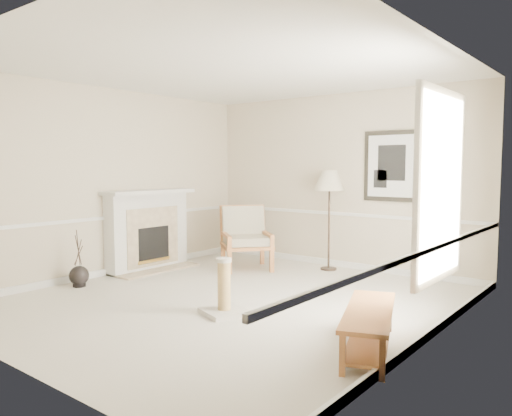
% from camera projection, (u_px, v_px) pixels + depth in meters
% --- Properties ---
extents(ground, '(5.50, 5.50, 0.00)m').
position_uv_depth(ground, '(231.00, 300.00, 6.35)').
color(ground, silver).
rests_on(ground, ground).
extents(room, '(5.04, 5.54, 2.92)m').
position_uv_depth(room, '(243.00, 153.00, 6.17)').
color(room, beige).
rests_on(room, ground).
extents(fireplace, '(0.64, 1.64, 1.31)m').
position_uv_depth(fireplace, '(148.00, 231.00, 8.21)').
color(fireplace, white).
rests_on(fireplace, ground).
extents(floor_vase, '(0.28, 0.28, 0.81)m').
position_uv_depth(floor_vase, '(79.00, 276.00, 7.03)').
color(floor_vase, black).
rests_on(floor_vase, ground).
extents(armchair, '(1.14, 1.13, 1.04)m').
position_uv_depth(armchair, '(245.00, 235.00, 8.33)').
color(armchair, olive).
rests_on(armchair, ground).
extents(floor_lamp, '(0.66, 0.66, 1.63)m').
position_uv_depth(floor_lamp, '(330.00, 183.00, 8.09)').
color(floor_lamp, black).
rests_on(floor_lamp, ground).
extents(bench, '(0.88, 1.43, 0.39)m').
position_uv_depth(bench, '(369.00, 323.00, 4.58)').
color(bench, olive).
rests_on(bench, ground).
extents(scratching_post, '(0.58, 0.58, 0.66)m').
position_uv_depth(scratching_post, '(224.00, 297.00, 5.71)').
color(scratching_post, beige).
rests_on(scratching_post, ground).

